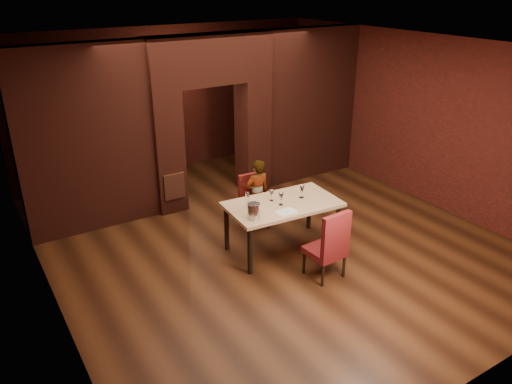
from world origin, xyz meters
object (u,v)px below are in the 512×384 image
Objects in this scene: wine_glass_b at (281,199)px; wine_glass_c at (302,191)px; water_bottle at (247,200)px; potted_plant at (275,204)px; chair_near at (325,243)px; dining_table at (282,226)px; person_seated at (257,195)px; wine_bucket at (254,211)px; wine_glass_a at (272,195)px; chair_far at (255,202)px.

wine_glass_c is at bearing 6.02° from wine_glass_b.
potted_plant is at bearing 39.76° from water_bottle.
wine_glass_c is (0.29, 0.98, 0.40)m from chair_near.
wine_glass_b reaches higher than dining_table.
chair_near is at bearing 90.26° from person_seated.
water_bottle is at bearing 172.20° from wine_glass_c.
dining_table is 0.81m from water_bottle.
water_bottle is (0.10, 0.35, 0.02)m from wine_bucket.
wine_bucket reaches higher than dining_table.
chair_near reaches higher than wine_glass_a.
chair_far is 3.51× the size of water_bottle.
wine_glass_a is 1.40m from potted_plant.
wine_glass_a is 0.69m from wine_bucket.
wine_glass_b is (0.04, -0.21, 0.01)m from wine_glass_a.
chair_near is 0.86× the size of person_seated.
wine_glass_a is (-0.19, 1.15, 0.38)m from chair_near.
wine_glass_b is 0.54m from water_bottle.
wine_glass_a is 0.82× the size of wine_glass_c.
person_seated is 1.34m from wine_bucket.
wine_glass_b is (-0.11, -0.96, 0.46)m from chair_far.
person_seated is 0.95m from wine_glass_b.
chair_near is at bearing -80.91° from wine_glass_b.
wine_glass_a is (-0.15, -0.75, 0.45)m from chair_far.
water_bottle is (-0.63, -0.72, 0.33)m from person_seated.
chair_far is 0.87× the size of chair_near.
person_seated is at bearing -154.04° from potted_plant.
dining_table reaches higher than potted_plant.
water_bottle is at bearing 171.17° from dining_table.
wine_glass_b is at bearing -83.72° from chair_near.
wine_glass_c is (0.44, 0.05, 0.01)m from wine_glass_b.
wine_glass_b reaches higher than potted_plant.
dining_table is 1.39× the size of person_seated.
wine_bucket reaches higher than potted_plant.
dining_table is 0.65m from wine_glass_c.
chair_near is (0.08, -0.98, 0.13)m from dining_table.
chair_far is at bearing 57.53° from wine_bucket.
wine_glass_a is 0.88× the size of wine_glass_b.
person_seated reaches higher than wine_glass_a.
potted_plant is at bearing 65.27° from dining_table.
person_seated is 6.26× the size of wine_glass_b.
person_seated is 2.96× the size of potted_plant.
dining_table is 8.10× the size of wine_glass_c.
person_seated is 0.76m from wine_glass_a.
wine_glass_c is at bearing -7.80° from water_bottle.
wine_glass_c is 0.81× the size of water_bottle.
chair_near reaches higher than dining_table.
wine_glass_a is (-0.16, -0.69, 0.28)m from person_seated.
chair_near is 1.36m from water_bottle.
wine_glass_c reaches higher than wine_glass_a.
water_bottle is (-0.95, 0.13, 0.03)m from wine_glass_c.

